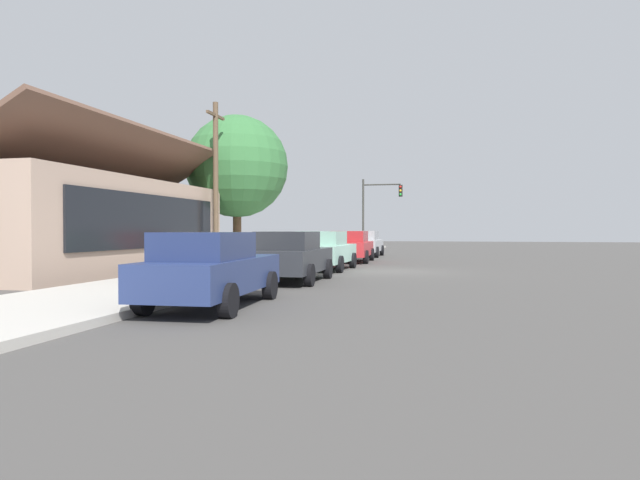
# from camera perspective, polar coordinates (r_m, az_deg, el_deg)

# --- Properties ---
(ground_plane) EXTENTS (120.00, 120.00, 0.00)m
(ground_plane) POSITION_cam_1_polar(r_m,az_deg,el_deg) (21.90, 7.31, -3.26)
(ground_plane) COLOR #4C4947
(sidewalk_curb) EXTENTS (60.00, 4.20, 0.16)m
(sidewalk_curb) POSITION_cam_1_polar(r_m,az_deg,el_deg) (23.15, -6.64, -2.83)
(sidewalk_curb) COLOR beige
(sidewalk_curb) RESTS_ON ground
(car_navy) EXTENTS (4.68, 2.09, 1.59)m
(car_navy) POSITION_cam_1_polar(r_m,az_deg,el_deg) (11.85, -11.20, -2.95)
(car_navy) COLOR navy
(car_navy) RESTS_ON ground
(car_charcoal) EXTENTS (4.34, 2.08, 1.59)m
(car_charcoal) POSITION_cam_1_polar(r_m,az_deg,el_deg) (17.33, -3.06, -1.68)
(car_charcoal) COLOR #2D3035
(car_charcoal) RESTS_ON ground
(car_seafoam) EXTENTS (4.41, 2.15, 1.59)m
(car_seafoam) POSITION_cam_1_polar(r_m,az_deg,el_deg) (22.47, 0.38, -1.06)
(car_seafoam) COLOR #9ED1BC
(car_seafoam) RESTS_ON ground
(car_cherry) EXTENTS (4.74, 2.21, 1.59)m
(car_cherry) POSITION_cam_1_polar(r_m,az_deg,el_deg) (28.19, 3.20, -0.64)
(car_cherry) COLOR red
(car_cherry) RESTS_ON ground
(car_silver) EXTENTS (4.91, 2.08, 1.59)m
(car_silver) POSITION_cam_1_polar(r_m,az_deg,el_deg) (34.14, 4.65, -0.35)
(car_silver) COLOR silver
(car_silver) RESTS_ON ground
(storefront_building) EXTENTS (13.05, 6.96, 5.48)m
(storefront_building) POSITION_cam_1_polar(r_m,az_deg,el_deg) (23.58, -23.91, 1.66)
(storefront_building) COLOR tan
(storefront_building) RESTS_ON ground
(shade_tree) EXTENTS (5.34, 5.34, 7.65)m
(shade_tree) POSITION_cam_1_polar(r_m,az_deg,el_deg) (29.40, -8.60, 7.51)
(shade_tree) COLOR brown
(shade_tree) RESTS_ON ground
(traffic_light_main) EXTENTS (0.37, 2.79, 5.20)m
(traffic_light_main) POSITION_cam_1_polar(r_m,az_deg,el_deg) (38.48, 6.06, 3.79)
(traffic_light_main) COLOR #383833
(traffic_light_main) RESTS_ON ground
(utility_pole_wooden) EXTENTS (1.80, 0.24, 7.50)m
(utility_pole_wooden) POSITION_cam_1_polar(r_m,az_deg,el_deg) (25.83, -10.75, 6.10)
(utility_pole_wooden) COLOR brown
(utility_pole_wooden) RESTS_ON ground
(fire_hydrant_red) EXTENTS (0.22, 0.22, 0.71)m
(fire_hydrant_red) POSITION_cam_1_polar(r_m,az_deg,el_deg) (19.34, -6.27, -2.35)
(fire_hydrant_red) COLOR red
(fire_hydrant_red) RESTS_ON sidewalk_curb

